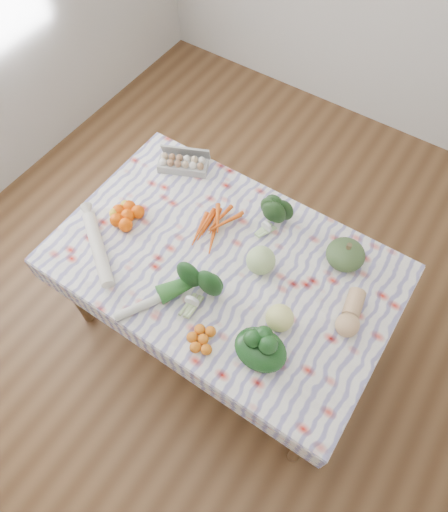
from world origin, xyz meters
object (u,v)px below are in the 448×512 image
Objects in this scene: kabocha_squash at (345,255)px; cabbage at (261,260)px; butternut_squash at (352,312)px; grapefruit at (280,318)px; egg_carton at (183,165)px; dining_table at (224,271)px.

cabbage is (-0.32, -0.26, 0.01)m from kabocha_squash.
grapefruit is at bearing -150.82° from butternut_squash.
kabocha_squash is at bearing 111.31° from butternut_squash.
egg_carton is at bearing 155.37° from butternut_squash.
cabbage reaches higher than butternut_squash.
kabocha_squash reaches higher than butternut_squash.
cabbage is at bearing -141.18° from kabocha_squash.
cabbage is 1.11× the size of grapefruit.
dining_table is at bearing -145.82° from kabocha_squash.
butternut_squash is (0.47, 0.00, -0.02)m from cabbage.
egg_carton is 1.20m from butternut_squash.
cabbage is 0.30m from grapefruit.
butternut_squash is (0.64, 0.07, 0.14)m from dining_table.
dining_table is 5.87× the size of egg_carton.
cabbage is 0.61× the size of butternut_squash.
cabbage is at bearing 137.32° from grapefruit.
egg_carton is 1.04m from grapefruit.
egg_carton is at bearing 150.57° from grapefruit.
grapefruit reaches higher than kabocha_squash.
egg_carton is 1.01m from kabocha_squash.
dining_table is 0.66m from egg_carton.
kabocha_squash is 0.30m from butternut_squash.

